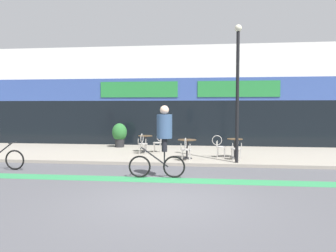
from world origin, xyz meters
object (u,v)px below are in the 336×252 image
Objects in this scene: bistro_table_0 at (145,140)px; bistro_table_1 at (187,145)px; bistro_table_2 at (235,144)px; cyclist_0 at (163,135)px; cafe_chair_2_near at (236,147)px; cafe_chair_0_near at (143,142)px; cafe_chair_1_near at (186,148)px; cafe_chair_2_side at (219,145)px; lamp_post at (238,83)px; cafe_chair_0_side at (159,141)px; planter_pot at (120,134)px.

bistro_table_0 is 2.62m from bistro_table_1.
cyclist_0 reaches higher than bistro_table_2.
bistro_table_2 is at bearing -6.82° from cafe_chair_2_near.
cafe_chair_0_near is (-2.01, 1.06, -0.03)m from bistro_table_1.
bistro_table_0 is 0.84× the size of cafe_chair_1_near.
bistro_table_0 is 3.51m from cafe_chair_2_side.
bistro_table_0 is at bearing 162.74° from bistro_table_2.
lamp_post is (-0.03, -1.21, 2.38)m from bistro_table_2.
cyclist_0 is (1.46, -4.16, 0.69)m from cafe_chair_0_near.
cafe_chair_0_side is (-1.38, 1.69, -0.03)m from bistro_table_1.
bistro_table_1 is 1.94m from cafe_chair_2_near.
bistro_table_2 is 0.63× the size of planter_pot.
cafe_chair_0_side is 0.40× the size of cyclist_0.
bistro_table_0 is at bearing 148.04° from lamp_post.
bistro_table_1 is 2.18m from cafe_chair_0_side.
cafe_chair_2_near is at bearing 149.52° from cafe_chair_0_side.
planter_pot is at bearing -69.22° from cyclist_0.
cafe_chair_1_near is 3.06m from lamp_post.
cafe_chair_2_side is at bearing 116.01° from lamp_post.
lamp_post reaches higher than bistro_table_2.
cafe_chair_1_near is 1.00× the size of cafe_chair_2_side.
lamp_post is at bearing -31.96° from bistro_table_0.
bistro_table_2 is 0.63m from cafe_chair_2_side.
bistro_table_0 is at bearing -44.83° from planter_pot.
planter_pot reaches higher than bistro_table_2.
cyclist_0 is (-0.55, -3.10, 0.66)m from bistro_table_1.
cafe_chair_0_side is at bearing 53.09° from cafe_chair_2_near.
cafe_chair_2_side is (2.67, -1.21, 0.00)m from cafe_chair_0_side.
planter_pot is (-3.66, 3.97, 0.17)m from cafe_chair_1_near.
cyclist_0 is (-2.47, -3.57, 0.66)m from bistro_table_2.
bistro_table_0 is 0.34× the size of cyclist_0.
bistro_table_2 is 0.63m from cafe_chair_2_near.
cyclist_0 is at bearing -73.12° from bistro_table_0.
lamp_post is (0.60, -1.22, 2.40)m from cafe_chair_2_side.
planter_pot is at bearing -37.13° from cafe_chair_0_side.
cafe_chair_1_near is 1.99m from cafe_chair_2_near.
cafe_chair_0_near and cafe_chair_1_near have the same top height.
planter_pot is (-4.96, 2.86, 0.17)m from cafe_chair_2_side.
bistro_table_0 is 5.17m from lamp_post.
cafe_chair_2_side is (1.30, 1.10, 0.00)m from cafe_chair_1_near.
cafe_chair_0_side is 2.94m from cafe_chair_2_side.
bistro_table_1 is 1.38m from cafe_chair_2_side.
cafe_chair_0_near is 4.46m from cyclist_0.
lamp_post is (1.89, -0.12, 2.40)m from cafe_chair_1_near.
cafe_chair_1_near is at bearing 176.50° from lamp_post.
bistro_table_1 is at bearing -105.13° from cyclist_0.
lamp_post is (5.56, -4.08, 2.24)m from planter_pot.
bistro_table_2 is 4.39m from cyclist_0.
cafe_chair_0_side is 1.00× the size of cafe_chair_2_near.
bistro_table_0 is at bearing 44.12° from cafe_chair_1_near.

